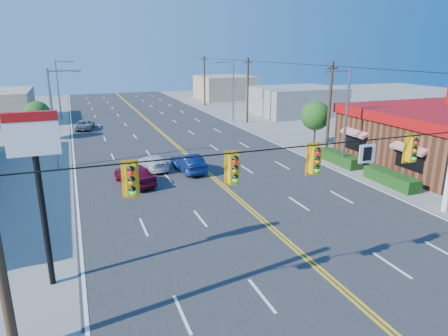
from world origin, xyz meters
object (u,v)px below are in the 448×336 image
object	(u,v)px
kfc	(446,136)
pizza_hut_sign	(37,164)
signal_span	(338,171)
car_silver	(85,125)
car_white	(153,163)
car_magenta	(135,175)
car_blue	(188,163)

from	to	relation	value
kfc	pizza_hut_sign	xyz separation A→B (m)	(-30.90, -8.00, 2.80)
signal_span	car_silver	size ratio (longest dim) A/B	5.74
kfc	car_white	size ratio (longest dim) A/B	4.07
signal_span	kfc	distance (m)	23.47
car_magenta	car_silver	size ratio (longest dim) A/B	1.05
pizza_hut_sign	car_white	bearing A→B (deg)	64.07
signal_span	kfc	bearing A→B (deg)	30.94
car_blue	car_white	world-z (taller)	car_blue
kfc	pizza_hut_sign	bearing A→B (deg)	-165.48
car_magenta	car_blue	world-z (taller)	car_magenta
car_blue	car_white	distance (m)	2.97
pizza_hut_sign	car_blue	xyz separation A→B (m)	(9.68, 13.18, -4.47)
pizza_hut_sign	car_blue	world-z (taller)	pizza_hut_sign
kfc	pizza_hut_sign	distance (m)	32.04
car_white	pizza_hut_sign	bearing A→B (deg)	56.70
signal_span	car_blue	distance (m)	17.72
car_white	kfc	bearing A→B (deg)	156.66
signal_span	car_magenta	world-z (taller)	signal_span
car_blue	car_silver	size ratio (longest dim) A/B	1.02
pizza_hut_sign	car_silver	distance (m)	34.88
pizza_hut_sign	car_magenta	size ratio (longest dim) A/B	1.54
car_silver	kfc	bearing A→B (deg)	147.48
car_magenta	car_blue	size ratio (longest dim) A/B	1.03
signal_span	pizza_hut_sign	bearing A→B (deg)	159.81
pizza_hut_sign	kfc	bearing A→B (deg)	14.52
pizza_hut_sign	car_magenta	distance (m)	13.39
signal_span	car_magenta	distance (m)	17.03
kfc	car_silver	distance (m)	38.69
pizza_hut_sign	car_magenta	xyz separation A→B (m)	(5.20, 11.52, -4.42)
car_magenta	car_silver	bearing A→B (deg)	-97.64
car_blue	signal_span	bearing A→B (deg)	87.71
pizza_hut_sign	car_silver	size ratio (longest dim) A/B	1.62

